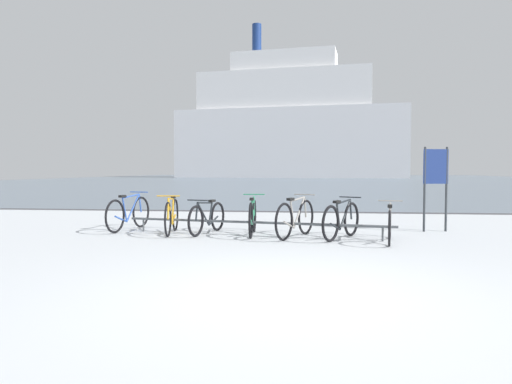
{
  "coord_description": "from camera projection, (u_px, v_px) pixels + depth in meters",
  "views": [
    {
      "loc": [
        0.23,
        -5.04,
        1.34
      ],
      "look_at": [
        -1.18,
        7.06,
        0.77
      ],
      "focal_mm": 33.06,
      "sensor_mm": 36.0,
      "label": 1
    }
  ],
  "objects": [
    {
      "name": "ground",
      "position": [
        309.0,
        181.0,
        58.57
      ],
      "size": [
        80.0,
        132.0,
        0.08
      ],
      "color": "silver"
    },
    {
      "name": "bike_rack",
      "position": [
        254.0,
        223.0,
        9.54
      ],
      "size": [
        5.53,
        1.0,
        0.31
      ],
      "color": "#4C5156",
      "rests_on": "ground"
    },
    {
      "name": "bicycle_0",
      "position": [
        129.0,
        213.0,
        10.48
      ],
      "size": [
        0.48,
        1.78,
        0.84
      ],
      "color": "black",
      "rests_on": "ground"
    },
    {
      "name": "bicycle_2",
      "position": [
        207.0,
        218.0,
        9.9
      ],
      "size": [
        0.56,
        1.6,
        0.74
      ],
      "color": "black",
      "rests_on": "ground"
    },
    {
      "name": "ferry_ship",
      "position": [
        288.0,
        126.0,
        81.59
      ],
      "size": [
        40.18,
        13.76,
        26.77
      ],
      "color": "white",
      "rests_on": "ground"
    },
    {
      "name": "bicycle_3",
      "position": [
        253.0,
        217.0,
        9.7
      ],
      "size": [
        0.46,
        1.69,
        0.83
      ],
      "color": "black",
      "rests_on": "ground"
    },
    {
      "name": "bicycle_6",
      "position": [
        390.0,
        224.0,
        8.74
      ],
      "size": [
        0.46,
        1.63,
        0.76
      ],
      "color": "black",
      "rests_on": "ground"
    },
    {
      "name": "info_sign",
      "position": [
        436.0,
        175.0,
        10.22
      ],
      "size": [
        0.55,
        0.15,
        1.84
      ],
      "color": "#33383D",
      "rests_on": "ground"
    },
    {
      "name": "bicycle_4",
      "position": [
        296.0,
        218.0,
        9.35
      ],
      "size": [
        0.75,
        1.61,
        0.85
      ],
      "color": "black",
      "rests_on": "ground"
    },
    {
      "name": "bicycle_1",
      "position": [
        172.0,
        216.0,
        9.89
      ],
      "size": [
        0.46,
        1.66,
        0.83
      ],
      "color": "black",
      "rests_on": "ground"
    },
    {
      "name": "bicycle_5",
      "position": [
        342.0,
        220.0,
        9.15
      ],
      "size": [
        0.82,
        1.48,
        0.81
      ],
      "color": "black",
      "rests_on": "ground"
    }
  ]
}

